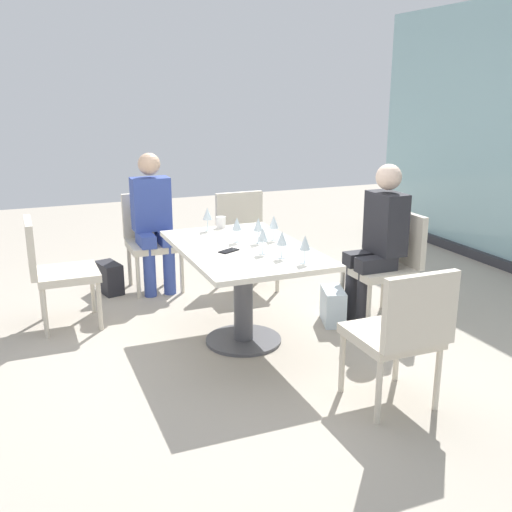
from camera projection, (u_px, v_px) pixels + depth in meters
name	position (u px, v px, depth m)	size (l,w,h in m)	color
ground_plane	(244.00, 341.00, 4.42)	(12.00, 12.00, 0.00)	#A89E8E
dining_table_main	(243.00, 270.00, 4.27)	(1.39, 0.87, 0.73)	silver
chair_near_window	(389.00, 260.00, 4.74)	(0.46, 0.51, 0.87)	beige
chair_side_end	(151.00, 235.00, 5.53)	(0.50, 0.46, 0.87)	beige
chair_far_right	(402.00, 330.00, 3.37)	(0.50, 0.46, 0.87)	beige
chair_far_left	(245.00, 234.00, 5.56)	(0.50, 0.46, 0.87)	beige
chair_front_left	(53.00, 266.00, 4.57)	(0.46, 0.50, 0.87)	beige
person_near_window	(379.00, 236.00, 4.65)	(0.34, 0.39, 1.26)	#28282D
person_side_end	(153.00, 216.00, 5.38)	(0.39, 0.34, 1.26)	#384C9E
wine_glass_0	(305.00, 243.00, 3.79)	(0.07, 0.07, 0.18)	silver
wine_glass_1	(258.00, 225.00, 4.29)	(0.07, 0.07, 0.18)	silver
wine_glass_2	(263.00, 235.00, 4.01)	(0.07, 0.07, 0.18)	silver
wine_glass_3	(207.00, 214.00, 4.66)	(0.07, 0.07, 0.18)	silver
wine_glass_4	(237.00, 224.00, 4.32)	(0.07, 0.07, 0.18)	silver
wine_glass_5	(274.00, 223.00, 4.37)	(0.07, 0.07, 0.18)	silver
wine_glass_6	(282.00, 239.00, 3.91)	(0.07, 0.07, 0.18)	silver
coffee_cup	(221.00, 222.00, 4.79)	(0.08, 0.08, 0.09)	white
cell_phone_on_table	(229.00, 251.00, 4.10)	(0.07, 0.14, 0.01)	black
handbag_0	(333.00, 306.00, 4.74)	(0.30, 0.16, 0.28)	silver
handbag_1	(109.00, 278.00, 5.45)	(0.30, 0.16, 0.28)	#232328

